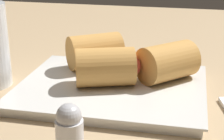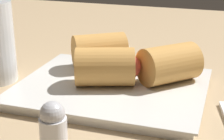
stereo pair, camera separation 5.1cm
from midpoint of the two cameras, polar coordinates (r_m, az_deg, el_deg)
table_surface at (r=56.11cm, az=0.86°, el=-4.84°), size 180.00×140.00×2.00cm
serving_plate at (r=56.00cm, az=-2.59°, el=-2.94°), size 27.47×22.23×1.50cm
roll_front_left at (r=62.11cm, az=-4.51°, el=2.91°), size 10.24×9.51×5.68cm
roll_front_right at (r=57.08cm, az=6.35°, el=1.27°), size 10.03×10.06×5.68cm
roll_back_left at (r=54.52cm, az=-3.17°, el=0.44°), size 10.03×8.13×5.68cm
spoon at (r=68.09cm, az=4.62°, el=1.22°), size 19.39×7.61×1.43cm
salt_shaker at (r=39.34cm, az=-10.20°, el=-9.71°), size 2.92×2.92×6.77cm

